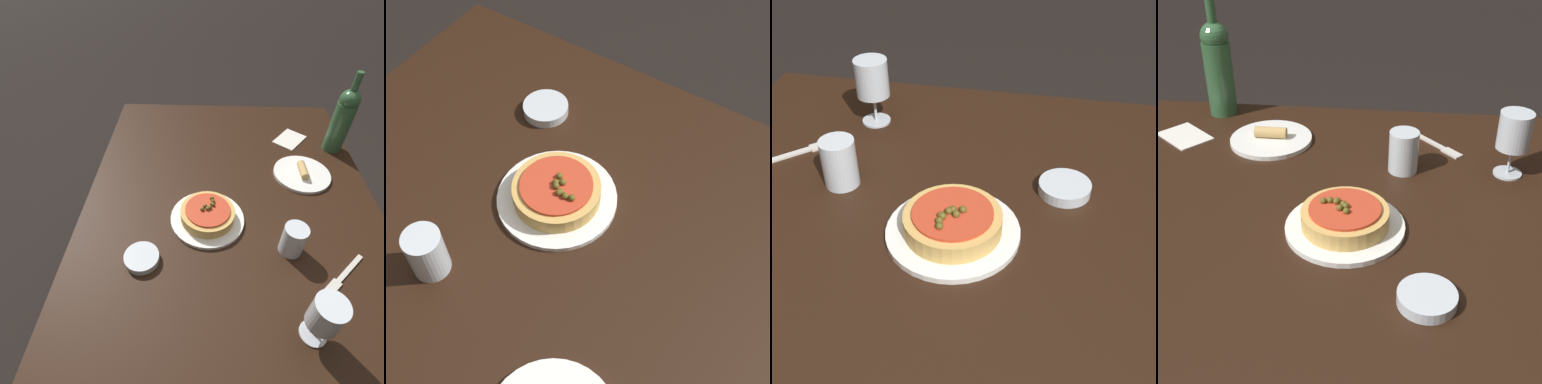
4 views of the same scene
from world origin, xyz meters
TOP-DOWN VIEW (x-y plane):
  - ground_plane at (0.00, 0.00)m, footprint 14.00×14.00m
  - dining_table at (0.00, 0.00)m, footprint 1.36×1.05m
  - dinner_plate at (0.11, -0.08)m, footprint 0.25×0.25m
  - pizza at (0.11, -0.08)m, footprint 0.18×0.18m
  - wine_glass at (0.47, 0.18)m, footprint 0.08×0.08m
  - wine_bottle at (-0.32, 0.45)m, footprint 0.08×0.08m
  - water_cup at (0.22, 0.17)m, footprint 0.07×0.07m
  - side_bowl at (0.27, -0.28)m, footprint 0.11×0.11m
  - fork at (0.30, 0.31)m, footprint 0.14×0.15m
  - side_plate at (-0.14, 0.29)m, footprint 0.22×0.22m
  - paper_napkin at (-0.38, 0.29)m, footprint 0.17×0.16m

SIDE VIEW (x-z plane):
  - ground_plane at x=0.00m, z-range 0.00..0.00m
  - dining_table at x=0.00m, z-range 0.29..1.05m
  - paper_napkin at x=-0.38m, z-range 0.75..0.76m
  - fork at x=0.30m, z-range 0.75..0.76m
  - dinner_plate at x=0.11m, z-range 0.75..0.77m
  - side_plate at x=-0.14m, z-range 0.74..0.78m
  - side_bowl at x=0.27m, z-range 0.75..0.78m
  - pizza at x=0.11m, z-range 0.76..0.81m
  - water_cup at x=0.22m, z-range 0.75..0.86m
  - wine_glass at x=0.47m, z-range 0.78..0.94m
  - wine_bottle at x=-0.32m, z-range 0.73..1.06m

